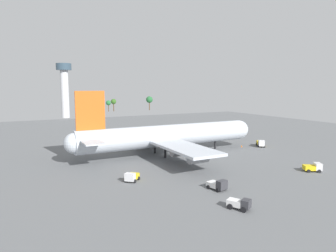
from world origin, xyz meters
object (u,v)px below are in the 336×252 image
object	(u,v)px
catering_truck	(240,204)
maintenance_van	(218,185)
safety_cone_nose	(242,146)
fuel_truck	(132,177)
cargo_airplane	(168,136)
control_tower	(64,85)
pushback_tractor	(261,143)
cargo_loader	(313,167)

from	to	relation	value
catering_truck	maintenance_van	bearing A→B (deg)	74.47
safety_cone_nose	fuel_truck	bearing A→B (deg)	-159.01
cargo_airplane	control_tower	bearing A→B (deg)	94.00
cargo_airplane	pushback_tractor	world-z (taller)	cargo_airplane
safety_cone_nose	control_tower	xyz separation A→B (m)	(-37.80, 136.28, 22.06)
fuel_truck	control_tower	xyz separation A→B (m)	(10.29, 154.73, 21.36)
pushback_tractor	cargo_loader	distance (m)	31.83
catering_truck	fuel_truck	world-z (taller)	fuel_truck
maintenance_van	control_tower	xyz separation A→B (m)	(-3.27, 168.30, 21.34)
safety_cone_nose	control_tower	bearing A→B (deg)	105.50
fuel_truck	cargo_loader	bearing A→B (deg)	-17.55
maintenance_van	safety_cone_nose	bearing A→B (deg)	42.84
catering_truck	pushback_tractor	bearing A→B (deg)	41.93
pushback_tractor	maintenance_van	size ratio (longest dim) A/B	1.19
cargo_airplane	fuel_truck	size ratio (longest dim) A/B	15.27
fuel_truck	control_tower	world-z (taller)	control_tower
safety_cone_nose	maintenance_van	bearing A→B (deg)	-137.16
control_tower	maintenance_van	bearing A→B (deg)	-88.89
control_tower	cargo_airplane	bearing A→B (deg)	-86.00
safety_cone_nose	control_tower	size ratio (longest dim) A/B	0.02
catering_truck	safety_cone_nose	bearing A→B (deg)	48.29
pushback_tractor	maintenance_van	xyz separation A→B (m)	(-41.10, -29.59, -0.18)
cargo_loader	catering_truck	distance (m)	33.62
cargo_loader	safety_cone_nose	distance (m)	32.46
cargo_airplane	control_tower	world-z (taller)	control_tower
catering_truck	fuel_truck	bearing A→B (deg)	114.92
pushback_tractor	control_tower	distance (m)	147.17
catering_truck	maintenance_van	size ratio (longest dim) A/B	0.97
catering_truck	control_tower	distance (m)	179.35
cargo_loader	control_tower	bearing A→B (deg)	101.00
cargo_airplane	fuel_truck	xyz separation A→B (m)	(-19.70, -20.32, -4.84)
pushback_tractor	catering_truck	size ratio (longest dim) A/B	1.23
cargo_airplane	control_tower	xyz separation A→B (m)	(-9.41, 134.41, 16.52)
maintenance_van	catering_truck	bearing A→B (deg)	-105.53
catering_truck	control_tower	xyz separation A→B (m)	(-0.55, 178.07, 21.37)
cargo_loader	catering_truck	world-z (taller)	cargo_loader
cargo_airplane	maintenance_van	world-z (taller)	cargo_airplane
maintenance_van	control_tower	size ratio (longest dim) A/B	0.12
cargo_loader	safety_cone_nose	size ratio (longest dim) A/B	6.64
cargo_airplane	safety_cone_nose	distance (m)	28.99
catering_truck	control_tower	bearing A→B (deg)	90.18
pushback_tractor	fuel_truck	bearing A→B (deg)	-163.67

